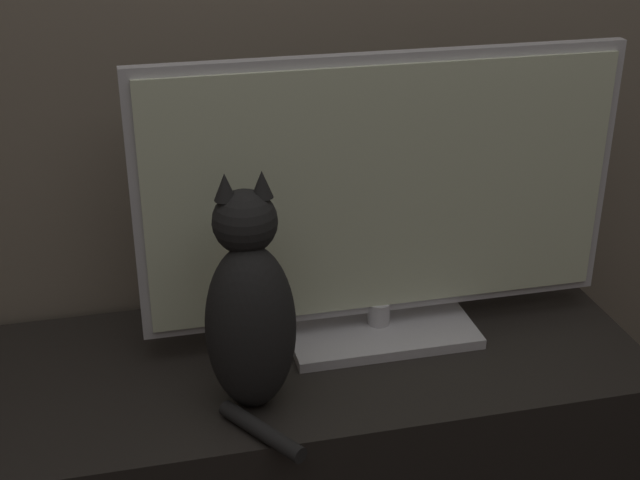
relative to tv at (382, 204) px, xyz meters
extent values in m
cube|color=black|center=(-0.21, -0.06, -0.50)|extent=(1.37, 0.51, 0.46)
cube|color=#B7B7BC|center=(0.00, 0.00, -0.26)|extent=(0.37, 0.22, 0.02)
cylinder|color=#B7B7BC|center=(0.00, 0.00, -0.23)|extent=(0.04, 0.04, 0.05)
cube|color=#B7B7BC|center=(0.00, 0.00, 0.03)|extent=(0.91, 0.02, 0.51)
cube|color=beige|center=(0.00, -0.01, 0.03)|extent=(0.87, 0.01, 0.47)
ellipsoid|color=black|center=(-0.28, -0.18, -0.12)|extent=(0.16, 0.14, 0.31)
ellipsoid|color=olive|center=(-0.28, -0.13, -0.14)|extent=(0.09, 0.05, 0.17)
sphere|color=black|center=(-0.28, -0.16, 0.06)|extent=(0.11, 0.11, 0.11)
cone|color=black|center=(-0.31, -0.15, 0.12)|extent=(0.04, 0.04, 0.04)
cone|color=black|center=(-0.25, -0.16, 0.12)|extent=(0.04, 0.04, 0.04)
cylinder|color=black|center=(-0.28, -0.28, -0.26)|extent=(0.12, 0.17, 0.03)
camera|label=1|loc=(-0.46, -1.45, 0.65)|focal=50.00mm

